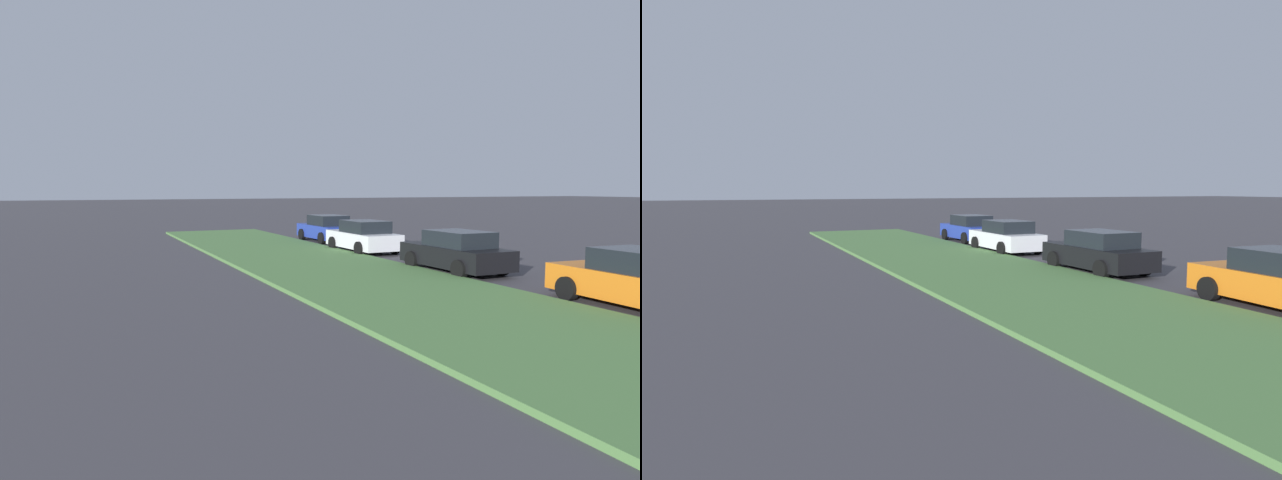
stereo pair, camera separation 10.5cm
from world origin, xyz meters
The scene contains 5 objects.
grass_median centered at (10.00, 6.57, 0.06)m, with size 60.00×6.00×0.12m, color #517F42.
parked_car_orange centered at (12.29, 2.30, 0.72)m, with size 4.39×2.19×1.47m.
parked_car_black centered at (18.98, 2.68, 0.72)m, with size 4.33×2.08×1.47m.
parked_car_white centered at (25.69, 2.76, 0.72)m, with size 4.31×2.03×1.47m.
parked_car_blue centered at (30.96, 2.21, 0.72)m, with size 4.32×2.05×1.47m.
Camera 2 is at (3.20, 14.81, 2.97)m, focal length 31.04 mm.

